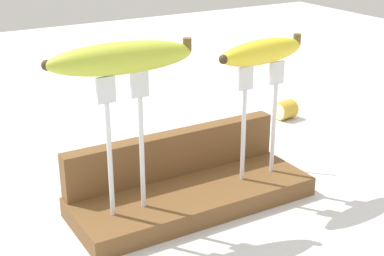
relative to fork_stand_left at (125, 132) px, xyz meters
name	(u,v)px	position (x,y,z in m)	size (l,w,h in m)	color
ground_plane	(192,205)	(0.11, 0.01, -0.15)	(3.00, 3.00, 0.00)	silver
wooden_board	(192,196)	(0.11, 0.01, -0.14)	(0.38, 0.15, 0.03)	brown
board_backstop	(174,153)	(0.11, 0.07, -0.08)	(0.37, 0.03, 0.07)	brown
fork_stand_left	(125,132)	(0.00, 0.00, 0.00)	(0.07, 0.01, 0.20)	silver
fork_stand_right	(260,111)	(0.23, 0.00, -0.01)	(0.09, 0.01, 0.19)	silver
banana_raised_left	(122,58)	(0.00, 0.00, 0.10)	(0.20, 0.06, 0.04)	#B2C138
banana_raised_right	(262,52)	(0.23, 0.00, 0.08)	(0.16, 0.05, 0.04)	yellow
fork_fallen_near	(272,167)	(0.30, 0.05, -0.15)	(0.14, 0.13, 0.01)	silver
banana_chunk_near	(285,110)	(0.49, 0.25, -0.13)	(0.05, 0.05, 0.04)	gold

